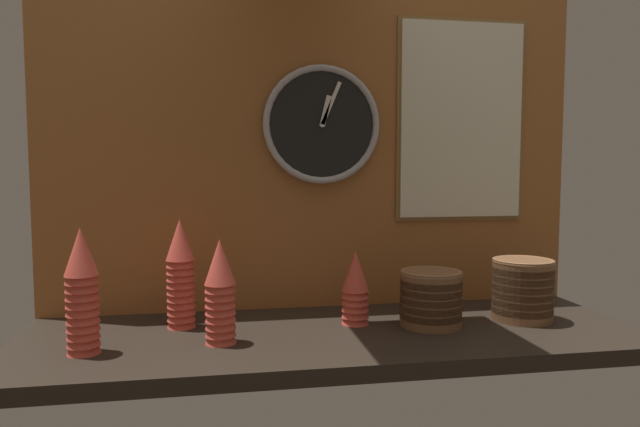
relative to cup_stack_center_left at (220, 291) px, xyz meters
name	(u,v)px	position (x,y,z in m)	size (l,w,h in m)	color
ground_plane	(333,337)	(0.29, 0.07, -0.15)	(1.60, 0.56, 0.04)	black
wall_tiled_back	(316,133)	(0.29, 0.33, 0.40)	(1.60, 0.03, 1.05)	#A3602D
cup_stack_center_left	(220,291)	(0.00, 0.00, 0.00)	(0.07, 0.07, 0.25)	#DB4C3D
cup_stack_center_right	(355,288)	(0.36, 0.11, -0.03)	(0.07, 0.07, 0.20)	#DB4C3D
cup_stack_left	(181,273)	(-0.10, 0.16, 0.02)	(0.07, 0.07, 0.29)	#DB4C3D
cup_stack_far_left	(82,291)	(-0.31, -0.02, 0.02)	(0.07, 0.07, 0.29)	#DB4C3D
bowl_stack_far_right	(523,288)	(0.82, 0.07, -0.04)	(0.17, 0.17, 0.17)	brown
bowl_stack_right	(431,297)	(0.55, 0.06, -0.05)	(0.17, 0.17, 0.15)	brown
wall_clock	(322,124)	(0.30, 0.30, 0.42)	(0.35, 0.03, 0.35)	black
menu_board	(461,120)	(0.74, 0.31, 0.44)	(0.41, 0.01, 0.62)	olive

